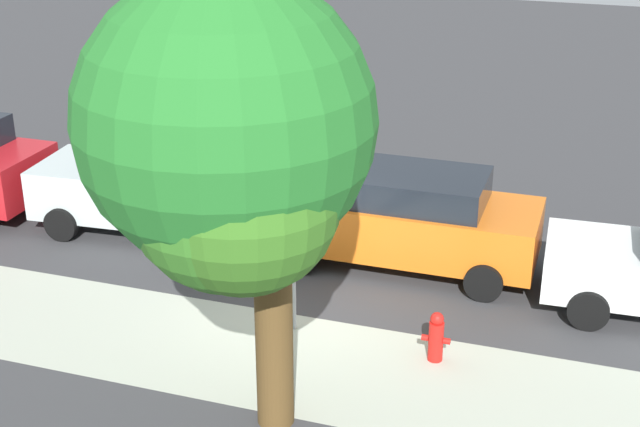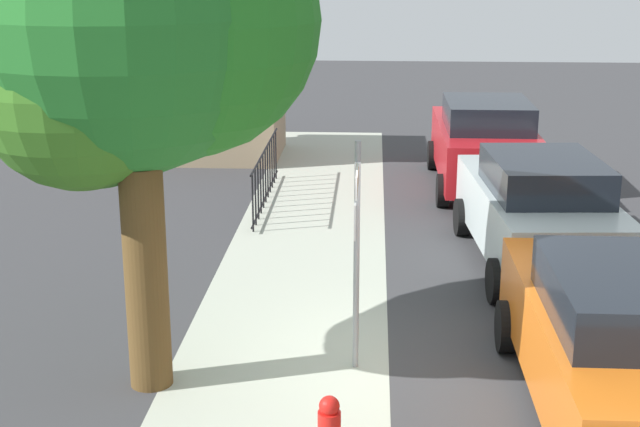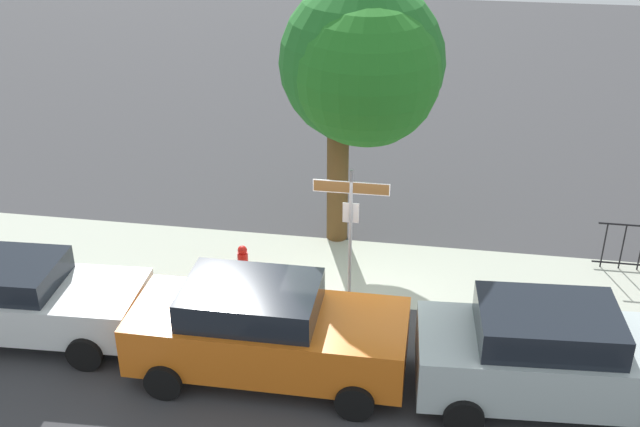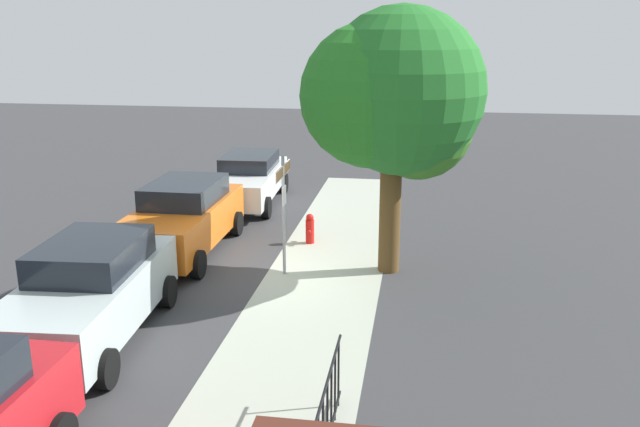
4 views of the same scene
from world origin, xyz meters
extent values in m
plane|color=#38383A|center=(0.00, 0.00, 0.00)|extent=(60.00, 60.00, 0.00)
cube|color=#A8AD9C|center=(2.00, 1.30, 0.00)|extent=(24.00, 2.60, 0.00)
cylinder|color=#9EA0A5|center=(-0.16, 0.40, 1.37)|extent=(0.07, 0.07, 2.73)
cube|color=brown|center=(-0.16, 0.40, 2.37)|extent=(1.45, 0.02, 0.22)
cube|color=white|center=(-0.16, 0.40, 2.37)|extent=(1.48, 0.02, 0.25)
cube|color=silver|center=(-0.16, 0.42, 1.82)|extent=(0.32, 0.02, 0.42)
cylinder|color=brown|center=(-0.74, 2.71, 1.27)|extent=(0.48, 0.48, 2.54)
sphere|color=#247522|center=(-0.11, 2.31, 4.04)|extent=(3.00, 3.00, 3.00)
sphere|color=#226E27|center=(-0.28, 2.90, 4.12)|extent=(3.48, 3.48, 3.48)
sphere|color=#366F20|center=(-0.67, 3.34, 3.38)|extent=(2.19, 2.19, 2.19)
sphere|color=#327222|center=(-0.44, 3.27, 3.40)|extent=(2.31, 2.31, 2.31)
cube|color=white|center=(-6.00, -1.96, 0.70)|extent=(4.69, 1.92, 0.76)
cylinder|color=black|center=(-4.47, -1.03, 0.32)|extent=(0.65, 0.25, 0.64)
cylinder|color=black|center=(-4.39, -2.75, 0.32)|extent=(0.65, 0.25, 0.64)
cube|color=orange|center=(-1.20, -2.35, 0.77)|extent=(4.68, 1.81, 0.91)
cube|color=black|center=(-1.48, -2.35, 1.48)|extent=(2.25, 1.59, 0.52)
cylinder|color=black|center=(0.39, -1.44, 0.32)|extent=(0.64, 0.22, 0.64)
cylinder|color=black|center=(0.39, -3.25, 0.32)|extent=(0.64, 0.22, 0.64)
cylinder|color=black|center=(-2.79, -1.45, 0.32)|extent=(0.64, 0.22, 0.64)
cylinder|color=black|center=(-2.79, -3.25, 0.32)|extent=(0.64, 0.22, 0.64)
cube|color=#B5C2C1|center=(3.60, -2.31, 0.79)|extent=(4.69, 2.08, 0.93)
cube|color=black|center=(3.33, -2.33, 1.52)|extent=(2.30, 1.71, 0.53)
cylinder|color=black|center=(5.09, -1.32, 0.32)|extent=(0.65, 0.26, 0.64)
cylinder|color=black|center=(1.99, -1.53, 0.32)|extent=(0.65, 0.26, 0.64)
cylinder|color=black|center=(2.11, -3.31, 0.32)|extent=(0.65, 0.26, 0.64)
cylinder|color=black|center=(5.06, 2.30, 0.53)|extent=(0.03, 0.03, 1.05)
cylinder|color=black|center=(5.44, 2.30, 0.53)|extent=(0.03, 0.03, 1.05)
cylinder|color=red|center=(-2.42, 0.60, 0.31)|extent=(0.22, 0.22, 0.62)
sphere|color=red|center=(-2.42, 0.60, 0.68)|extent=(0.20, 0.20, 0.20)
cylinder|color=red|center=(-2.58, 0.60, 0.34)|extent=(0.10, 0.09, 0.09)
cylinder|color=red|center=(-2.26, 0.60, 0.34)|extent=(0.10, 0.09, 0.09)
camera|label=1|loc=(-4.42, 11.94, 7.19)|focal=51.08mm
camera|label=2|loc=(-10.05, 0.23, 4.80)|focal=51.16mm
camera|label=3|loc=(1.39, -12.82, 8.60)|focal=43.39mm
camera|label=4|loc=(13.79, 3.38, 5.47)|focal=37.69mm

